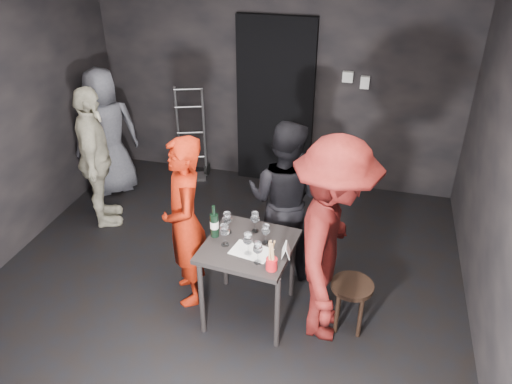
% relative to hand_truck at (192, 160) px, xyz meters
% --- Properties ---
extents(floor, '(4.50, 5.00, 0.02)m').
position_rel_hand_truck_xyz_m(floor, '(1.08, -2.27, -0.22)').
color(floor, black).
rests_on(floor, ground).
extents(wall_back, '(4.50, 0.04, 2.70)m').
position_rel_hand_truck_xyz_m(wall_back, '(1.08, 0.23, 1.13)').
color(wall_back, black).
rests_on(wall_back, ground).
extents(doorway, '(0.95, 0.10, 2.10)m').
position_rel_hand_truck_xyz_m(doorway, '(1.08, 0.17, 0.83)').
color(doorway, black).
rests_on(doorway, ground).
extents(wallbox_upper, '(0.12, 0.06, 0.12)m').
position_rel_hand_truck_xyz_m(wallbox_upper, '(1.93, 0.18, 1.23)').
color(wallbox_upper, '#B7B7B2').
rests_on(wallbox_upper, wall_back).
extents(wallbox_lower, '(0.10, 0.06, 0.14)m').
position_rel_hand_truck_xyz_m(wallbox_lower, '(2.13, 0.18, 1.18)').
color(wallbox_lower, '#B7B7B2').
rests_on(wallbox_lower, wall_back).
extents(hand_truck, '(0.40, 0.34, 1.21)m').
position_rel_hand_truck_xyz_m(hand_truck, '(0.00, 0.00, 0.00)').
color(hand_truck, '#B2B2B7').
rests_on(hand_truck, floor).
extents(tasting_table, '(0.72, 0.72, 0.75)m').
position_rel_hand_truck_xyz_m(tasting_table, '(1.42, -2.32, 0.43)').
color(tasting_table, black).
rests_on(tasting_table, floor).
extents(stool, '(0.36, 0.36, 0.47)m').
position_rel_hand_truck_xyz_m(stool, '(2.29, -2.27, 0.16)').
color(stool, '#37271E').
rests_on(stool, floor).
extents(server_red, '(0.65, 0.74, 1.70)m').
position_rel_hand_truck_xyz_m(server_red, '(0.82, -2.22, 0.63)').
color(server_red, '#AA1D08').
rests_on(server_red, floor).
extents(woman_black, '(0.84, 0.54, 1.61)m').
position_rel_hand_truck_xyz_m(woman_black, '(1.57, -1.57, 0.59)').
color(woman_black, black).
rests_on(woman_black, floor).
extents(man_maroon, '(0.65, 1.38, 2.12)m').
position_rel_hand_truck_xyz_m(man_maroon, '(2.10, -2.33, 0.84)').
color(man_maroon, '#54110F').
rests_on(man_maroon, floor).
extents(bystander_cream, '(0.89, 1.10, 1.70)m').
position_rel_hand_truck_xyz_m(bystander_cream, '(-0.57, -1.31, 0.63)').
color(bystander_cream, beige).
rests_on(bystander_cream, floor).
extents(bystander_grey, '(0.90, 0.87, 1.66)m').
position_rel_hand_truck_xyz_m(bystander_grey, '(-0.82, -0.62, 0.61)').
color(bystander_grey, '#51525C').
rests_on(bystander_grey, floor).
extents(tasting_mat, '(0.36, 0.27, 0.00)m').
position_rel_hand_truck_xyz_m(tasting_mat, '(1.47, -2.41, 0.53)').
color(tasting_mat, white).
rests_on(tasting_mat, tasting_table).
extents(wine_glass_a, '(0.09, 0.09, 0.22)m').
position_rel_hand_truck_xyz_m(wine_glass_a, '(1.23, -2.38, 0.64)').
color(wine_glass_a, white).
rests_on(wine_glass_a, tasting_table).
extents(wine_glass_b, '(0.10, 0.10, 0.22)m').
position_rel_hand_truck_xyz_m(wine_glass_b, '(1.20, -2.21, 0.64)').
color(wine_glass_b, white).
rests_on(wine_glass_b, tasting_table).
extents(wine_glass_c, '(0.10, 0.10, 0.21)m').
position_rel_hand_truck_xyz_m(wine_glass_c, '(1.42, -2.13, 0.64)').
color(wine_glass_c, white).
rests_on(wine_glass_c, tasting_table).
extents(wine_glass_d, '(0.10, 0.10, 0.22)m').
position_rel_hand_truck_xyz_m(wine_glass_d, '(1.45, -2.45, 0.64)').
color(wine_glass_d, white).
rests_on(wine_glass_d, tasting_table).
extents(wine_glass_e, '(0.09, 0.09, 0.21)m').
position_rel_hand_truck_xyz_m(wine_glass_e, '(1.55, -2.53, 0.63)').
color(wine_glass_e, white).
rests_on(wine_glass_e, tasting_table).
extents(wine_glass_f, '(0.09, 0.09, 0.19)m').
position_rel_hand_truck_xyz_m(wine_glass_f, '(1.55, -2.27, 0.63)').
color(wine_glass_f, white).
rests_on(wine_glass_f, tasting_table).
extents(wine_bottle, '(0.07, 0.07, 0.30)m').
position_rel_hand_truck_xyz_m(wine_bottle, '(1.11, -2.28, 0.64)').
color(wine_bottle, black).
rests_on(wine_bottle, tasting_table).
extents(breadstick_cup, '(0.09, 0.09, 0.28)m').
position_rel_hand_truck_xyz_m(breadstick_cup, '(1.68, -2.59, 0.65)').
color(breadstick_cup, red).
rests_on(breadstick_cup, tasting_table).
extents(reserved_card, '(0.10, 0.14, 0.10)m').
position_rel_hand_truck_xyz_m(reserved_card, '(1.73, -2.39, 0.58)').
color(reserved_card, white).
rests_on(reserved_card, tasting_table).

